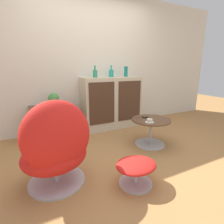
# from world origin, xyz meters

# --- Properties ---
(ground_plane) EXTENTS (12.00, 12.00, 0.00)m
(ground_plane) POSITION_xyz_m (0.00, 0.00, 0.00)
(ground_plane) COLOR #A87542
(wall_back) EXTENTS (6.40, 0.06, 2.60)m
(wall_back) POSITION_xyz_m (0.00, 1.50, 1.30)
(wall_back) COLOR silver
(wall_back) RESTS_ON ground_plane
(sideboard) EXTENTS (1.19, 0.43, 1.03)m
(sideboard) POSITION_xyz_m (0.35, 1.25, 0.51)
(sideboard) COLOR beige
(sideboard) RESTS_ON ground_plane
(tv_console) EXTENTS (0.73, 0.41, 0.56)m
(tv_console) POSITION_xyz_m (-0.81, 1.26, 0.28)
(tv_console) COLOR brown
(tv_console) RESTS_ON ground_plane
(egg_chair) EXTENTS (0.79, 0.74, 0.95)m
(egg_chair) POSITION_xyz_m (-0.97, -0.16, 0.44)
(egg_chair) COLOR #B7B7BC
(egg_chair) RESTS_ON ground_plane
(ottoman) EXTENTS (0.44, 0.38, 0.27)m
(ottoman) POSITION_xyz_m (-0.24, -0.51, 0.19)
(ottoman) COLOR #B7B7BC
(ottoman) RESTS_ON ground_plane
(coffee_table) EXTENTS (0.61, 0.61, 0.43)m
(coffee_table) POSITION_xyz_m (0.52, 0.20, 0.25)
(coffee_table) COLOR #B7B7BC
(coffee_table) RESTS_ON ground_plane
(vase_leftmost) EXTENTS (0.08, 0.08, 0.22)m
(vase_leftmost) POSITION_xyz_m (0.01, 1.26, 1.10)
(vase_leftmost) COLOR #2D8E6B
(vase_leftmost) RESTS_ON sideboard
(vase_inner_left) EXTENTS (0.09, 0.09, 0.23)m
(vase_inner_left) POSITION_xyz_m (0.35, 1.26, 1.10)
(vase_inner_left) COLOR teal
(vase_inner_left) RESTS_ON sideboard
(vase_inner_right) EXTENTS (0.07, 0.07, 0.20)m
(vase_inner_right) POSITION_xyz_m (0.68, 1.26, 1.13)
(vase_inner_right) COLOR #147A75
(vase_inner_right) RESTS_ON sideboard
(potted_plant) EXTENTS (0.18, 0.18, 0.22)m
(potted_plant) POSITION_xyz_m (-0.76, 1.27, 0.68)
(potted_plant) COLOR #4C4C51
(potted_plant) RESTS_ON tv_console
(teacup) EXTENTS (0.13, 0.13, 0.05)m
(teacup) POSITION_xyz_m (0.40, 0.09, 0.45)
(teacup) COLOR silver
(teacup) RESTS_ON coffee_table
(bowl) EXTENTS (0.11, 0.11, 0.04)m
(bowl) POSITION_xyz_m (0.50, 0.34, 0.44)
(bowl) COLOR #4C3828
(bowl) RESTS_ON coffee_table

